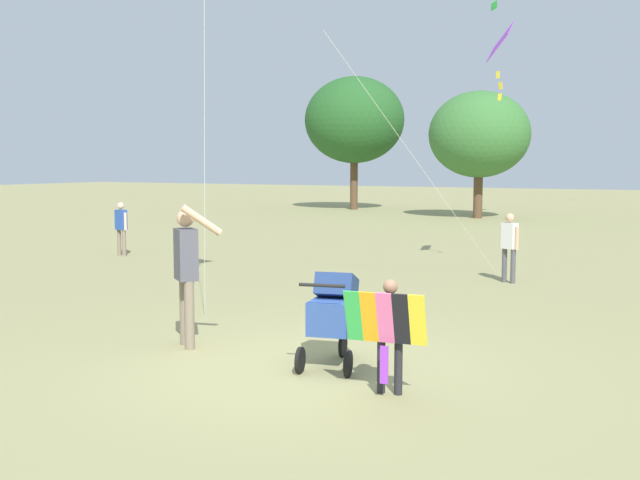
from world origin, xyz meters
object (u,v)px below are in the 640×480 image
Objects in this scene: kite_orange_delta at (496,49)px; stroller at (334,311)px; person_sitting_far at (121,224)px; child_with_butterfly_kite at (389,325)px; person_red_shirt at (509,242)px; person_adult_flyer at (187,264)px.

stroller is at bearing -86.83° from kite_orange_delta.
kite_orange_delta is 9.40m from person_sitting_far.
child_with_butterfly_kite is 7.50m from person_red_shirt.
kite_orange_delta is at bearing 117.77° from person_red_shirt.
person_sitting_far is at bearing 136.56° from person_adult_flyer.
person_sitting_far is (-7.04, 6.66, -0.25)m from person_adult_flyer.
child_with_butterfly_kite is at bearing -36.46° from person_sitting_far.
child_with_butterfly_kite is 0.86× the size of person_red_shirt.
person_sitting_far reaches higher than child_with_butterfly_kite.
kite_orange_delta is (1.51, 8.04, 3.43)m from person_adult_flyer.
kite_orange_delta is at bearing 9.17° from person_sitting_far.
child_with_butterfly_kite is 1.19m from stroller.
person_red_shirt is (0.66, -1.25, -3.67)m from kite_orange_delta.
person_sitting_far is at bearing -179.19° from person_red_shirt.
stroller is 6.76m from person_red_shirt.
person_red_shirt is (2.16, 6.79, -0.24)m from person_adult_flyer.
person_sitting_far is (-8.54, -1.38, -3.68)m from kite_orange_delta.
stroller is 11.16m from person_sitting_far.
person_sitting_far reaches higher than stroller.
person_red_shirt is 1.01× the size of person_sitting_far.
child_with_butterfly_kite reaches higher than stroller.
child_with_butterfly_kite is 12.35m from person_sitting_far.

